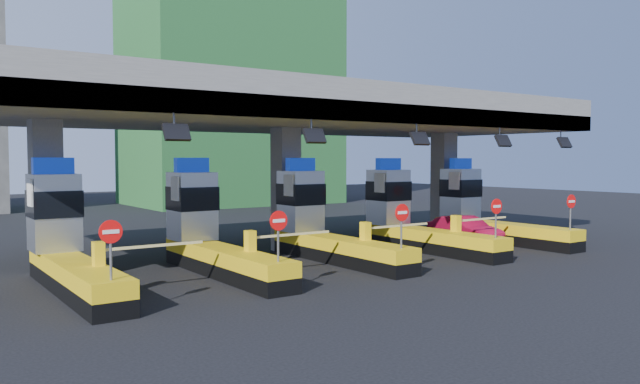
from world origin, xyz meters
TOP-DOWN VIEW (x-y plane):
  - ground at (0.00, 0.00)m, footprint 120.00×120.00m
  - toll_canopy at (0.00, 2.87)m, footprint 28.00×12.09m
  - toll_lane_far_left at (-10.00, 0.28)m, footprint 4.43×8.00m
  - toll_lane_left at (-5.00, 0.28)m, footprint 4.43×8.00m
  - toll_lane_center at (0.00, 0.28)m, footprint 4.43×8.00m
  - toll_lane_right at (5.00, 0.28)m, footprint 4.43×8.00m
  - toll_lane_far_right at (10.00, 0.28)m, footprint 4.43×8.00m
  - bg_building_scaffold at (12.00, 32.00)m, footprint 18.00×12.00m
  - red_car at (8.00, -0.31)m, footprint 1.96×4.32m

SIDE VIEW (x-z plane):
  - ground at x=0.00m, z-range 0.00..0.00m
  - red_car at x=8.00m, z-range 0.00..1.37m
  - toll_lane_far_left at x=-10.00m, z-range -0.68..3.47m
  - toll_lane_left at x=-5.00m, z-range -0.68..3.47m
  - toll_lane_center at x=0.00m, z-range -0.68..3.47m
  - toll_lane_right at x=5.00m, z-range -0.68..3.47m
  - toll_lane_far_right at x=10.00m, z-range -0.68..3.47m
  - toll_canopy at x=0.00m, z-range 2.63..9.63m
  - bg_building_scaffold at x=12.00m, z-range 0.00..28.00m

